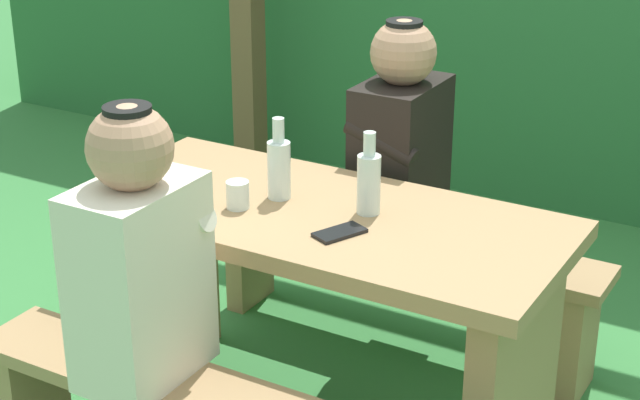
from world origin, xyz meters
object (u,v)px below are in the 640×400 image
drinking_glass (238,195)px  picnic_table (320,282)px  person_black_coat (400,139)px  bottle_left (369,181)px  bottle_right (279,166)px  bench_far (402,264)px  person_white_shirt (139,256)px  cell_phone (340,233)px

drinking_glass → picnic_table: bearing=24.9°
person_black_coat → bottle_left: person_black_coat is taller
person_black_coat → bottle_right: (-0.13, -0.53, 0.05)m
drinking_glass → bench_far: bearing=72.1°
picnic_table → drinking_glass: drinking_glass is taller
bottle_left → bottle_right: bearing=-173.8°
person_white_shirt → bottle_right: person_white_shirt is taller
bench_far → picnic_table: bearing=-90.0°
bench_far → person_white_shirt: 1.21m
bottle_left → picnic_table: bearing=-156.3°
bench_far → bottle_left: 0.72m
bottle_left → cell_phone: bearing=-89.6°
picnic_table → drinking_glass: 0.35m
bench_far → person_white_shirt: (-0.20, -1.11, 0.45)m
bench_far → bottle_left: bearing=-76.1°
picnic_table → person_white_shirt: (-0.20, -0.55, 0.27)m
person_white_shirt → person_black_coat: 1.12m
person_white_shirt → drinking_glass: size_ratio=9.10×
bottle_right → bottle_left: bearing=6.2°
person_white_shirt → cell_phone: person_white_shirt is taller
person_white_shirt → bottle_left: bearing=62.2°
person_white_shirt → drinking_glass: bearing=92.0°
bottle_right → drinking_glass: bearing=-116.6°
person_white_shirt → cell_phone: 0.54m
person_white_shirt → bottle_left: person_white_shirt is taller
picnic_table → person_black_coat: 0.61m
person_black_coat → drinking_glass: 0.68m
cell_phone → bottle_right: bearing=177.6°
bench_far → cell_phone: cell_phone is taller
person_black_coat → drinking_glass: (-0.19, -0.65, -0.00)m
person_black_coat → cell_phone: person_black_coat is taller
person_white_shirt → bottle_left: size_ratio=3.03×
picnic_table → person_black_coat: size_ratio=1.95×
drinking_glass → cell_phone: 0.34m
bench_far → drinking_glass: bearing=-107.9°
bottle_left → bottle_right: bottle_right is taller
person_white_shirt → bottle_right: 0.58m
person_white_shirt → person_black_coat: size_ratio=1.00×
drinking_glass → bottle_left: (0.33, 0.15, 0.06)m
bench_far → person_white_shirt: bearing=-100.0°
bottle_right → cell_phone: bearing=-26.5°
bottle_left → cell_phone: size_ratio=1.70×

